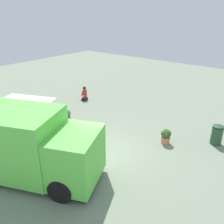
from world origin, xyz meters
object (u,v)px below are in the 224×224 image
Objects in this scene: food_truck at (28,147)px; planter_flowering_far at (67,116)px; trash_bin at (217,134)px; planter_flowering_near at (166,136)px; person_customer at (85,94)px.

food_truck is 4.61m from planter_flowering_far.
planter_flowering_far is 7.67m from trash_bin.
food_truck is at bearing 151.20° from planter_flowering_near.
person_customer is 1.19× the size of planter_flowering_far.
planter_flowering_near is at bearing -75.37° from planter_flowering_far.
food_truck is at bearing -147.98° from planter_flowering_far.
person_customer is at bearing 30.83° from food_truck.
food_truck is at bearing 144.59° from trash_bin.
planter_flowering_far is (-3.24, -1.82, 0.04)m from person_customer.
planter_flowering_near is 0.74× the size of trash_bin.
trash_bin is at bearing -68.56° from planter_flowering_far.
planter_flowering_far is at bearing 104.63° from planter_flowering_near.
food_truck is 6.93× the size of planter_flowering_far.
food_truck reaches higher than planter_flowering_near.
person_customer reaches higher than planter_flowering_far.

